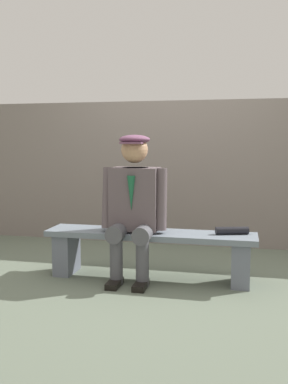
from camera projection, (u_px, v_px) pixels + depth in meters
ground_plane at (150, 278)px, 3.86m from camera, size 30.00×30.00×0.00m
bench at (150, 247)px, 3.82m from camera, size 1.85×0.37×0.42m
seated_man at (134, 201)px, 3.76m from camera, size 0.58×0.53×1.27m
rolled_magazine at (232, 231)px, 3.69m from camera, size 0.29×0.14×0.07m
stadium_wall at (175, 173)px, 5.17m from camera, size 12.00×0.24×1.68m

